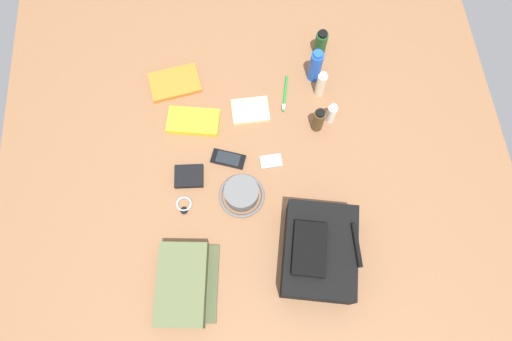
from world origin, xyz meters
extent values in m
cube|color=brown|center=(0.00, 0.00, -0.01)|extent=(2.64, 2.02, 0.02)
cube|color=black|center=(0.33, 0.19, 0.07)|extent=(0.37, 0.30, 0.14)
cube|color=black|center=(0.33, 0.15, 0.15)|extent=(0.20, 0.14, 0.03)
cylinder|color=black|center=(0.33, 0.31, 0.15)|extent=(0.15, 0.02, 0.02)
cube|color=#56603D|center=(0.40, -0.29, 0.04)|extent=(0.30, 0.20, 0.08)
cube|color=#454D30|center=(0.40, -0.20, 0.01)|extent=(0.28, 0.09, 0.01)
cylinder|color=#5F5F5F|center=(0.08, -0.06, 0.04)|extent=(0.13, 0.13, 0.06)
torus|color=#5F5F5F|center=(0.08, -0.06, 0.01)|extent=(0.18, 0.18, 0.01)
cylinder|color=#19471E|center=(-0.54, 0.32, 0.06)|extent=(0.05, 0.05, 0.12)
cylinder|color=black|center=(-0.54, 0.32, 0.12)|extent=(0.04, 0.04, 0.01)
cylinder|color=blue|center=(-0.42, 0.28, 0.08)|extent=(0.05, 0.05, 0.15)
cylinder|color=blue|center=(-0.42, 0.28, 0.16)|extent=(0.04, 0.04, 0.01)
cylinder|color=beige|center=(-0.34, 0.29, 0.06)|extent=(0.04, 0.04, 0.13)
cylinder|color=silver|center=(-0.34, 0.29, 0.14)|extent=(0.03, 0.03, 0.01)
cylinder|color=white|center=(-0.21, 0.32, 0.05)|extent=(0.04, 0.04, 0.10)
cylinder|color=silver|center=(-0.21, 0.32, 0.10)|extent=(0.03, 0.03, 0.01)
cylinder|color=#473319|center=(-0.18, 0.26, 0.06)|extent=(0.05, 0.05, 0.11)
cylinder|color=black|center=(-0.18, 0.26, 0.12)|extent=(0.03, 0.03, 0.01)
cube|color=orange|center=(-0.43, -0.31, 0.01)|extent=(0.17, 0.23, 0.02)
cube|color=white|center=(-0.43, -0.31, 0.01)|extent=(0.16, 0.22, 0.01)
cube|color=yellow|center=(-0.24, -0.23, 0.01)|extent=(0.14, 0.22, 0.03)
cube|color=white|center=(-0.24, -0.23, 0.01)|extent=(0.14, 0.21, 0.02)
cube|color=black|center=(-0.07, -0.10, 0.01)|extent=(0.10, 0.14, 0.01)
cube|color=black|center=(-0.07, -0.10, 0.01)|extent=(0.08, 0.10, 0.00)
cube|color=#B7B7BC|center=(-0.05, 0.06, 0.01)|extent=(0.06, 0.09, 0.01)
cylinder|color=silver|center=(-0.05, 0.05, 0.01)|extent=(0.03, 0.03, 0.00)
torus|color=#99999E|center=(0.10, -0.28, 0.01)|extent=(0.06, 0.06, 0.01)
cylinder|color=black|center=(0.13, -0.28, 0.01)|extent=(0.03, 0.03, 0.01)
cylinder|color=#198C33|center=(-0.34, 0.15, 0.01)|extent=(0.17, 0.04, 0.01)
cube|color=white|center=(-0.28, 0.14, 0.02)|extent=(0.02, 0.02, 0.01)
cube|color=black|center=(-0.01, -0.26, 0.01)|extent=(0.09, 0.11, 0.02)
cube|color=beige|center=(-0.28, 0.00, 0.01)|extent=(0.12, 0.15, 0.02)
camera|label=1|loc=(0.56, -0.05, 1.59)|focal=30.28mm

